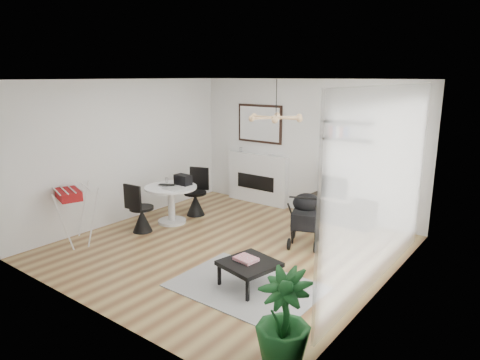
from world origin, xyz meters
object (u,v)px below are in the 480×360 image
Objects in this scene: tv_console at (340,211)px; stroller at (305,221)px; coffee_table at (249,265)px; fireplace at (258,172)px; drying_rack at (74,214)px; potted_plant at (283,318)px; dining_table at (171,199)px; crt_tv at (340,185)px.

stroller is at bearing -91.58° from tv_console.
tv_console is 3.14m from coffee_table.
coffee_table is at bearing -56.61° from fireplace.
drying_rack is (-1.08, -3.81, -0.18)m from fireplace.
tv_console is 1.32× the size of drying_rack.
potted_plant is (3.35, -4.36, -0.20)m from fireplace.
tv_console is at bearing 66.59° from stroller.
stroller reaches higher than tv_console.
fireplace reaches higher than coffee_table.
dining_table is 1.25× the size of coffee_table.
drying_rack is (-3.09, -3.65, -0.23)m from crt_tv.
fireplace reaches higher than crt_tv.
stroller is 0.98× the size of potted_plant.
tv_console reaches higher than coffee_table.
dining_table is at bearing -142.75° from tv_console.
coffee_table is (2.69, -1.18, -0.16)m from dining_table.
potted_plant is at bearing -42.10° from coffee_table.
fireplace is at bearing 127.54° from potted_plant.
tv_console is 1.32× the size of potted_plant.
drying_rack is 3.87m from stroller.
crt_tv is at bearing 68.47° from stroller.
drying_rack is at bearing -130.22° from crt_tv.
stroller is at bearing 115.01° from potted_plant.
dining_table is at bearing 90.53° from drying_rack.
stroller reaches higher than dining_table.
fireplace is 2.23× the size of potted_plant.
dining_table is 1.04× the size of stroller.
drying_rack is at bearing -108.13° from dining_table.
crt_tv reaches higher than tv_console.
potted_plant is (3.87, -2.24, 0.01)m from dining_table.
dining_table is 1.78m from drying_rack.
tv_console is 1.35m from stroller.
coffee_table is at bearing -23.57° from dining_table.
tv_console is at bearing 68.07° from drying_rack.
coffee_table is at bearing -87.06° from crt_tv.
fireplace reaches higher than potted_plant.
stroller is (2.02, -1.50, -0.28)m from fireplace.
fireplace is 3.97m from drying_rack.
drying_rack reaches higher than coffee_table.
fireplace is 2.19m from dining_table.
dining_table is (-2.58, -1.96, 0.24)m from tv_console.
drying_rack is at bearing 172.97° from potted_plant.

